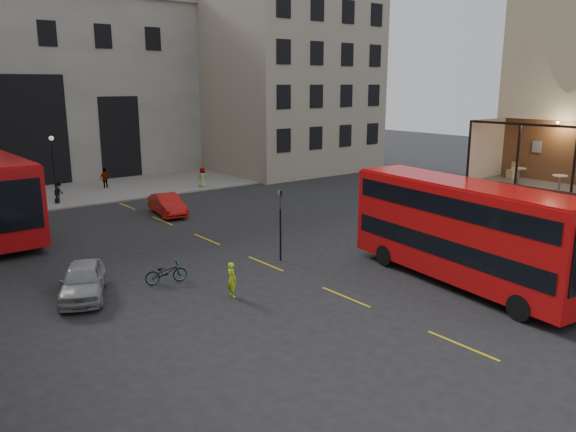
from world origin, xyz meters
TOP-DOWN VIEW (x-y plane):
  - ground at (0.00, 0.00)m, footprint 140.00×140.00m
  - gateway at (-5.00, 47.99)m, footprint 35.00×10.60m
  - building_right at (20.00, 39.97)m, footprint 16.60×18.60m
  - pavement_far at (-6.00, 38.00)m, footprint 40.00×12.00m
  - traffic_light_near at (-1.00, 12.00)m, footprint 0.16×0.20m
  - street_lamp_b at (-6.00, 34.00)m, footprint 0.36×0.36m
  - bus_near at (3.43, 3.95)m, footprint 4.27×12.33m
  - car_a at (-11.03, 13.18)m, footprint 3.44×4.81m
  - car_b at (-0.85, 25.46)m, footprint 2.17×4.68m
  - car_c at (-11.36, 23.86)m, footprint 2.71×5.03m
  - bicycle at (-7.36, 12.56)m, footprint 2.07×1.14m
  - cyclist at (-5.86, 9.20)m, footprint 0.43×0.61m
  - pedestrian_b at (-5.53, 35.17)m, footprint 1.15×1.07m
  - pedestrian_c at (-0.61, 38.08)m, footprint 1.18×0.67m
  - pedestrian_d at (6.55, 33.34)m, footprint 0.99×1.08m
  - cafe_table_mid at (5.42, 0.72)m, footprint 0.62×0.62m
  - cafe_table_far at (5.89, 2.87)m, footprint 0.63×0.63m
  - cafe_chair_d at (7.44, 4.09)m, footprint 0.45×0.45m

SIDE VIEW (x-z plane):
  - ground at x=0.00m, z-range 0.00..0.00m
  - pavement_far at x=-6.00m, z-range 0.00..0.12m
  - bicycle at x=-7.36m, z-range 0.00..1.03m
  - car_c at x=-11.36m, z-range 0.00..1.39m
  - car_b at x=-0.85m, z-range 0.00..1.49m
  - car_a at x=-11.03m, z-range 0.00..1.52m
  - pedestrian_b at x=-5.53m, z-range 0.00..1.55m
  - cyclist at x=-5.86m, z-range 0.00..1.57m
  - pedestrian_d at x=6.55m, z-range 0.00..1.85m
  - pedestrian_c at x=-0.61m, z-range 0.00..1.89m
  - street_lamp_b at x=-6.00m, z-range -0.27..5.06m
  - traffic_light_near at x=-1.00m, z-range 0.52..4.32m
  - bus_near at x=3.43m, z-range 0.30..5.12m
  - cafe_chair_d at x=7.44m, z-range 4.45..5.23m
  - cafe_table_mid at x=5.42m, z-range 4.72..5.50m
  - cafe_table_far at x=5.89m, z-range 4.73..5.52m
  - gateway at x=-5.00m, z-range 0.39..18.39m
  - building_right at x=20.00m, z-range 0.39..20.39m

